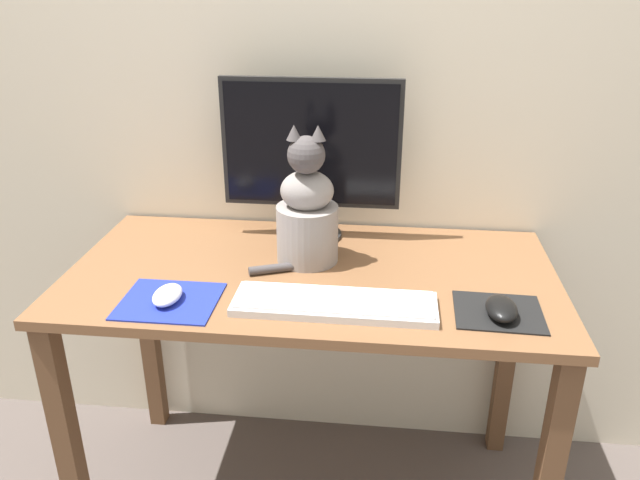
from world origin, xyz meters
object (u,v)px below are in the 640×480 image
at_px(monitor, 311,153).
at_px(cat, 307,212).
at_px(computer_mouse_right, 501,308).
at_px(computer_mouse_left, 167,295).
at_px(keyboard, 334,303).

xyz_separation_m(monitor, cat, (0.01, -0.16, -0.11)).
height_order(computer_mouse_right, cat, cat).
distance_m(computer_mouse_left, cat, 0.40).
relative_size(keyboard, computer_mouse_right, 4.15).
bearing_deg(monitor, computer_mouse_right, -40.67).
bearing_deg(computer_mouse_left, keyboard, 2.57).
height_order(computer_mouse_left, cat, cat).
height_order(keyboard, cat, cat).
height_order(monitor, computer_mouse_left, monitor).
xyz_separation_m(computer_mouse_right, cat, (-0.46, 0.24, 0.11)).
distance_m(monitor, computer_mouse_right, 0.65).
xyz_separation_m(keyboard, computer_mouse_left, (-0.38, -0.02, 0.01)).
bearing_deg(keyboard, computer_mouse_right, 0.30).
bearing_deg(computer_mouse_left, monitor, 56.20).
height_order(monitor, keyboard, monitor).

